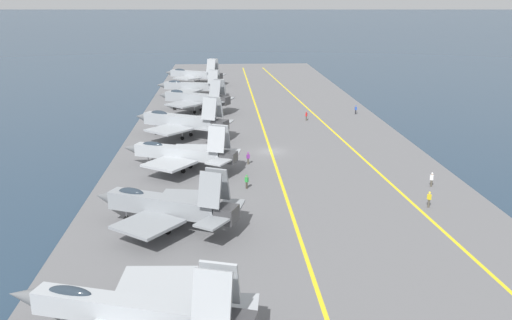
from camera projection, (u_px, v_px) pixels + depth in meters
name	position (u px, v px, depth m)	size (l,w,h in m)	color
ground_plane	(271.00, 154.00, 78.30)	(2000.00, 2000.00, 0.00)	#23384C
carrier_deck	(271.00, 153.00, 78.24)	(215.17, 44.09, 0.40)	slate
deck_stripe_foul_line	(354.00, 150.00, 78.93)	(193.65, 0.36, 0.01)	yellow
deck_stripe_centerline	(271.00, 151.00, 78.18)	(193.65, 0.36, 0.01)	yellow
parked_jet_second	(132.00, 311.00, 33.90)	(14.24, 16.82, 6.35)	#9EA3A8
parked_jet_third	(166.00, 205.00, 51.55)	(12.53, 15.18, 6.44)	gray
parked_jet_fourth	(181.00, 153.00, 69.00)	(12.40, 15.74, 6.28)	#9EA3A8
parked_jet_fifth	(181.00, 121.00, 85.08)	(13.47, 16.38, 6.93)	#93999E
parked_jet_sixth	(194.00, 98.00, 104.16)	(13.20, 15.41, 6.67)	gray
parked_jet_seventh	(192.00, 86.00, 119.89)	(12.54, 15.60, 6.19)	gray
parked_jet_eighth	(194.00, 74.00, 137.52)	(12.64, 16.20, 6.74)	#93999E
crew_white_vest	(432.00, 179.00, 63.41)	(0.45, 0.46, 1.74)	#4C473D
crew_blue_vest	(356.00, 109.00, 102.80)	(0.26, 0.38, 1.70)	#232328
crew_green_vest	(247.00, 181.00, 62.75)	(0.43, 0.46, 1.68)	#383328
crew_purple_vest	(248.00, 158.00, 71.93)	(0.40, 0.45, 1.67)	#4C473D
crew_red_vest	(306.00, 116.00, 97.47)	(0.46, 0.40, 1.65)	#4C473D
crew_yellow_vest	(429.00, 199.00, 57.07)	(0.45, 0.38, 1.78)	#4C473D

